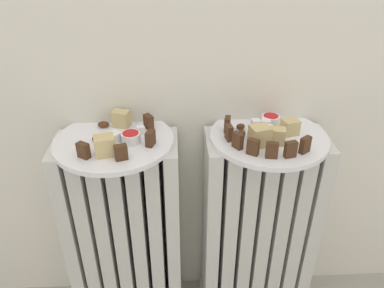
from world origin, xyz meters
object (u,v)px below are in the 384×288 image
at_px(radiator_left, 126,237).
at_px(plate_right, 269,137).
at_px(fork, 117,139).
at_px(plate_left, 114,141).
at_px(jam_bowl_right, 271,119).
at_px(radiator_right, 257,232).
at_px(jam_bowl_left, 131,137).

distance_m(radiator_left, plate_right, 0.49).
bearing_deg(fork, plate_left, 152.18).
xyz_separation_m(plate_right, jam_bowl_right, (0.02, 0.06, 0.02)).
relative_size(radiator_right, fork, 6.78).
relative_size(radiator_left, plate_right, 2.12).
bearing_deg(jam_bowl_left, fork, 159.53).
distance_m(radiator_left, jam_bowl_left, 0.34).
bearing_deg(plate_right, jam_bowl_right, 74.40).
distance_m(radiator_left, jam_bowl_right, 0.51).
bearing_deg(jam_bowl_right, fork, -170.81).
bearing_deg(fork, radiator_right, 0.61).
bearing_deg(jam_bowl_right, radiator_right, -105.60).
bearing_deg(jam_bowl_right, plate_left, -171.54).
bearing_deg(plate_left, radiator_right, 0.00).
relative_size(plate_left, jam_bowl_left, 6.21).
height_order(radiator_right, fork, fork).
xyz_separation_m(radiator_left, fork, (0.01, -0.00, 0.32)).
bearing_deg(jam_bowl_right, radiator_left, -171.54).
height_order(jam_bowl_right, fork, jam_bowl_right).
distance_m(plate_right, jam_bowl_right, 0.06).
bearing_deg(radiator_left, fork, -27.82).
xyz_separation_m(radiator_left, jam_bowl_right, (0.39, 0.06, 0.33)).
distance_m(plate_left, jam_bowl_left, 0.05).
height_order(radiator_right, jam_bowl_right, jam_bowl_right).
relative_size(plate_right, fork, 3.20).
xyz_separation_m(radiator_right, jam_bowl_right, (0.02, 0.06, 0.33)).
distance_m(jam_bowl_right, fork, 0.39).
distance_m(plate_right, fork, 0.37).
relative_size(radiator_left, radiator_right, 1.00).
bearing_deg(radiator_right, jam_bowl_right, 74.40).
bearing_deg(fork, jam_bowl_right, 9.19).
height_order(plate_right, jam_bowl_left, jam_bowl_left).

